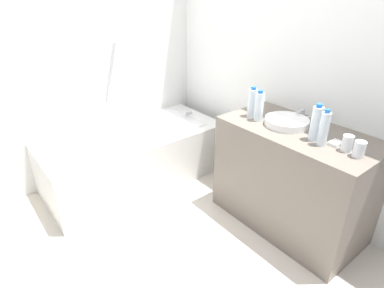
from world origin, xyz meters
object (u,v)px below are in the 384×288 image
object	(u,v)px
sink_faucet	(302,115)
drinking_glass_0	(359,149)
sink_basin	(287,122)
water_bottle_1	(316,123)
bathtub	(134,155)
water_bottle_0	(259,106)
water_bottle_2	(252,103)
water_bottle_3	(324,129)
soap_dish	(336,143)
drinking_glass_1	(347,143)

from	to	relation	value
sink_faucet	drinking_glass_0	size ratio (longest dim) A/B	1.51
sink_basin	water_bottle_1	size ratio (longest dim) A/B	1.27
bathtub	water_bottle_0	world-z (taller)	bathtub
bathtub	sink_faucet	distance (m)	1.59
bathtub	sink_basin	bearing A→B (deg)	-62.16
sink_basin	water_bottle_2	size ratio (longest dim) A/B	1.33
sink_faucet	water_bottle_3	distance (m)	0.45
sink_faucet	water_bottle_1	bearing A→B (deg)	-133.84
bathtub	soap_dish	distance (m)	1.82
bathtub	drinking_glass_0	size ratio (longest dim) A/B	16.83
water_bottle_0	water_bottle_2	size ratio (longest dim) A/B	0.98
drinking_glass_0	water_bottle_2	bearing A→B (deg)	90.39
water_bottle_2	soap_dish	xyz separation A→B (m)	(0.06, -0.68, -0.10)
water_bottle_0	water_bottle_3	world-z (taller)	water_bottle_3
water_bottle_1	sink_basin	bearing A→B (deg)	76.86
water_bottle_1	drinking_glass_0	bearing A→B (deg)	-90.17
sink_basin	water_bottle_0	world-z (taller)	water_bottle_0
soap_dish	water_bottle_2	bearing A→B (deg)	94.65
water_bottle_3	sink_faucet	bearing A→B (deg)	50.11
sink_basin	water_bottle_2	xyz separation A→B (m)	(-0.07, 0.28, 0.08)
drinking_glass_0	drinking_glass_1	size ratio (longest dim) A/B	0.97
water_bottle_1	drinking_glass_1	bearing A→B (deg)	-86.12
sink_faucet	water_bottle_1	xyz separation A→B (m)	(-0.25, -0.26, 0.08)
water_bottle_1	soap_dish	world-z (taller)	water_bottle_1
sink_faucet	soap_dish	xyz separation A→B (m)	(-0.20, -0.39, -0.02)
bathtub	soap_dish	bearing A→B (deg)	-68.62
sink_faucet	water_bottle_2	size ratio (longest dim) A/B	0.64
water_bottle_0	drinking_glass_0	world-z (taller)	water_bottle_0
drinking_glass_0	sink_basin	bearing A→B (deg)	83.73
bathtub	sink_basin	world-z (taller)	bathtub
sink_basin	water_bottle_0	bearing A→B (deg)	113.68
sink_basin	water_bottle_2	distance (m)	0.30
water_bottle_0	water_bottle_2	xyz separation A→B (m)	(0.02, 0.09, 0.00)
bathtub	sink_faucet	size ratio (longest dim) A/B	11.18
sink_faucet	water_bottle_2	distance (m)	0.39
water_bottle_1	water_bottle_2	world-z (taller)	water_bottle_1
water_bottle_0	water_bottle_2	distance (m)	0.09
water_bottle_0	drinking_glass_0	size ratio (longest dim) A/B	2.33
sink_basin	water_bottle_1	xyz separation A→B (m)	(-0.06, -0.26, 0.09)
water_bottle_1	soap_dish	xyz separation A→B (m)	(0.05, -0.13, -0.11)
bathtub	water_bottle_1	bearing A→B (deg)	-68.52
drinking_glass_1	water_bottle_0	bearing A→B (deg)	93.47
water_bottle_1	water_bottle_3	bearing A→B (deg)	-111.91
sink_faucet	water_bottle_1	distance (m)	0.37
sink_basin	soap_dish	distance (m)	0.39
water_bottle_1	water_bottle_2	size ratio (longest dim) A/B	1.05
sink_basin	soap_dish	world-z (taller)	sink_basin
water_bottle_2	water_bottle_3	size ratio (longest dim) A/B	0.98
sink_basin	water_bottle_1	world-z (taller)	water_bottle_1
bathtub	soap_dish	world-z (taller)	bathtub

